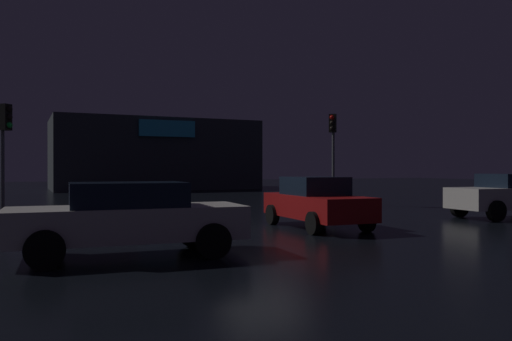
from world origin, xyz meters
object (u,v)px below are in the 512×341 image
(traffic_signal_main, at_px, (333,139))
(traffic_signal_cross_left, at_px, (5,134))
(car_far, at_px, (509,195))
(car_crossing, at_px, (316,202))
(car_near, at_px, (128,217))
(store_building, at_px, (153,155))

(traffic_signal_main, bearing_deg, traffic_signal_cross_left, -177.64)
(car_far, relative_size, car_crossing, 1.07)
(car_far, bearing_deg, traffic_signal_cross_left, 156.42)
(traffic_signal_main, relative_size, traffic_signal_cross_left, 1.08)
(car_near, bearing_deg, traffic_signal_cross_left, 104.41)
(store_building, height_order, traffic_signal_main, store_building)
(store_building, relative_size, car_far, 3.68)
(store_building, height_order, car_far, store_building)
(traffic_signal_main, distance_m, car_near, 15.51)
(traffic_signal_cross_left, relative_size, car_near, 0.86)
(traffic_signal_main, distance_m, car_crossing, 9.54)
(store_building, distance_m, traffic_signal_main, 23.50)
(traffic_signal_cross_left, relative_size, car_crossing, 0.96)
(traffic_signal_cross_left, bearing_deg, car_far, -23.58)
(traffic_signal_main, height_order, car_far, traffic_signal_main)
(traffic_signal_cross_left, height_order, car_far, traffic_signal_cross_left)
(traffic_signal_cross_left, bearing_deg, traffic_signal_main, 2.36)
(car_near, relative_size, car_far, 1.04)
(car_near, height_order, car_far, car_far)
(car_far, height_order, car_crossing, car_far)
(traffic_signal_cross_left, height_order, car_crossing, traffic_signal_cross_left)
(traffic_signal_cross_left, xyz_separation_m, car_near, (2.47, -9.61, -2.17))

